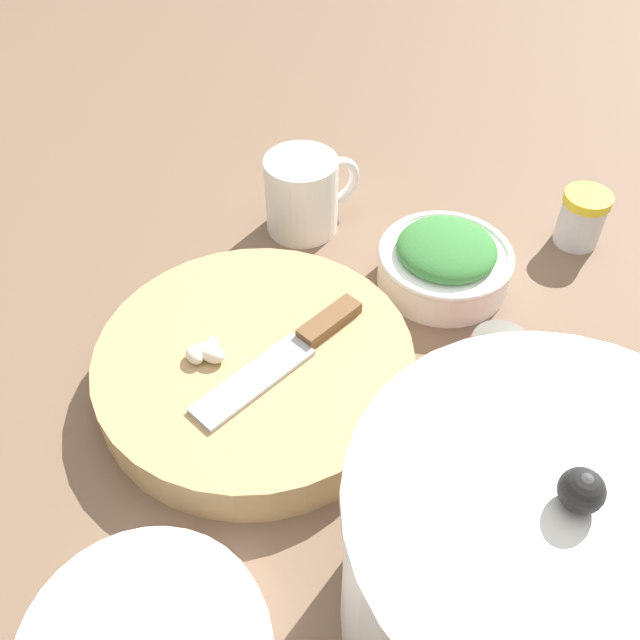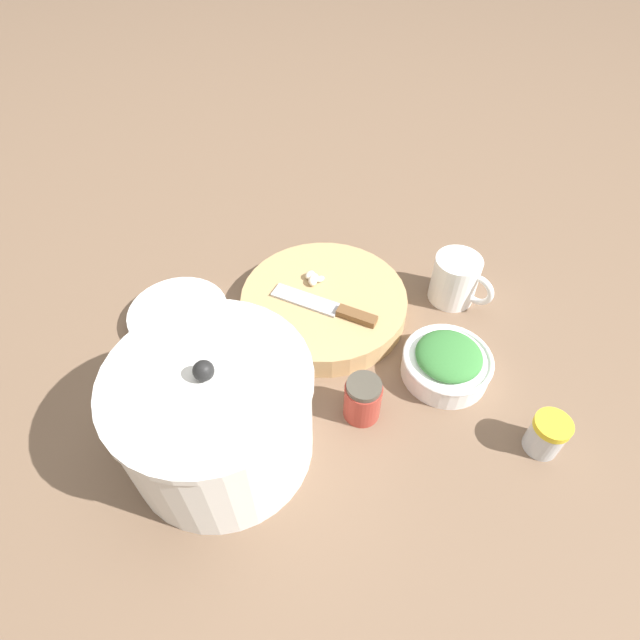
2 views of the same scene
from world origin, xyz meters
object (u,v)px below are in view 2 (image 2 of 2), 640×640
(chef_knife, at_px, (330,308))
(honey_jar, at_px, (363,399))
(garlic_cloves, at_px, (313,278))
(herb_bowl, at_px, (447,362))
(plate_stack, at_px, (179,316))
(cutting_board, at_px, (324,304))
(spice_jar, at_px, (547,435))
(coffee_mug, at_px, (456,280))
(stock_pot, at_px, (216,414))

(chef_knife, relative_size, honey_jar, 2.54)
(garlic_cloves, height_order, honey_jar, honey_jar)
(herb_bowl, height_order, honey_jar, honey_jar)
(honey_jar, bearing_deg, herb_bowl, -145.58)
(herb_bowl, xyz_separation_m, plate_stack, (0.49, -0.07, -0.02))
(cutting_board, relative_size, spice_jar, 4.53)
(cutting_board, relative_size, coffee_mug, 2.72)
(coffee_mug, xyz_separation_m, plate_stack, (0.52, 0.12, -0.03))
(cutting_board, distance_m, spice_jar, 0.44)
(chef_knife, relative_size, coffee_mug, 1.76)
(chef_knife, relative_size, herb_bowl, 1.32)
(stock_pot, bearing_deg, plate_stack, -59.13)
(cutting_board, xyz_separation_m, honey_jar, (-0.08, 0.22, 0.02))
(spice_jar, distance_m, stock_pot, 0.49)
(herb_bowl, distance_m, honey_jar, 0.17)
(garlic_cloves, distance_m, honey_jar, 0.28)
(cutting_board, bearing_deg, stock_pot, 67.59)
(coffee_mug, bearing_deg, honey_jar, 60.11)
(spice_jar, xyz_separation_m, coffee_mug, (0.12, -0.31, 0.01))
(herb_bowl, xyz_separation_m, stock_pot, (0.35, 0.18, 0.06))
(herb_bowl, xyz_separation_m, honey_jar, (0.14, 0.10, 0.01))
(spice_jar, bearing_deg, honey_jar, -6.08)
(plate_stack, relative_size, stock_pot, 0.67)
(honey_jar, distance_m, stock_pot, 0.23)
(chef_knife, bearing_deg, cutting_board, 42.64)
(stock_pot, bearing_deg, herb_bowl, -152.91)
(garlic_cloves, relative_size, herb_bowl, 0.29)
(herb_bowl, distance_m, spice_jar, 0.19)
(chef_knife, bearing_deg, stock_pot, 171.58)
(spice_jar, xyz_separation_m, honey_jar, (0.28, -0.03, 0.00))
(chef_knife, bearing_deg, herb_bowl, -93.67)
(spice_jar, bearing_deg, herb_bowl, -41.50)
(cutting_board, relative_size, garlic_cloves, 7.09)
(cutting_board, distance_m, plate_stack, 0.28)
(spice_jar, distance_m, plate_stack, 0.66)
(herb_bowl, bearing_deg, honey_jar, 34.42)
(herb_bowl, distance_m, coffee_mug, 0.19)
(spice_jar, height_order, coffee_mug, coffee_mug)
(cutting_board, distance_m, stock_pot, 0.33)
(herb_bowl, relative_size, honey_jar, 1.92)
(cutting_board, xyz_separation_m, garlic_cloves, (0.02, -0.04, 0.03))
(plate_stack, distance_m, stock_pot, 0.29)
(herb_bowl, bearing_deg, stock_pot, 27.09)
(spice_jar, relative_size, plate_stack, 0.36)
(spice_jar, bearing_deg, cutting_board, -34.05)
(cutting_board, relative_size, chef_knife, 1.55)
(chef_knife, distance_m, honey_jar, 0.20)
(garlic_cloves, relative_size, coffee_mug, 0.38)
(plate_stack, bearing_deg, honey_jar, 155.44)
(garlic_cloves, distance_m, plate_stack, 0.26)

